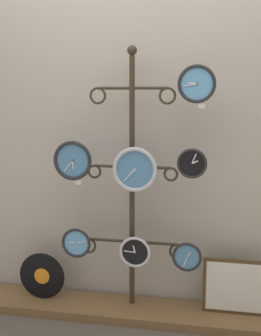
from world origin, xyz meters
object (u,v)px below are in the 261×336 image
(clock_top_right, at_px, (197,84))
(clock_bottom_left, at_px, (76,243))
(display_stand, at_px, (132,220))
(clock_middle_left, at_px, (73,161))
(clock_middle_center, at_px, (135,169))
(picture_frame, at_px, (235,287))
(clock_middle_right, at_px, (192,163))
(clock_bottom_right, at_px, (187,257))
(vinyl_record, at_px, (42,276))
(clock_bottom_center, at_px, (135,252))

(clock_top_right, xyz_separation_m, clock_bottom_left, (-0.80, -0.00, -1.07))
(display_stand, bearing_deg, clock_middle_left, -165.81)
(clock_middle_left, relative_size, clock_bottom_left, 1.29)
(display_stand, distance_m, clock_top_right, 1.01)
(clock_middle_center, bearing_deg, display_stand, 112.27)
(picture_frame, bearing_deg, clock_middle_right, -169.24)
(picture_frame, bearing_deg, clock_top_right, -165.01)
(clock_bottom_left, xyz_separation_m, picture_frame, (1.07, 0.07, -0.26))
(clock_top_right, bearing_deg, picture_frame, 14.99)
(clock_middle_left, height_order, clock_bottom_right, clock_middle_left)
(clock_middle_center, distance_m, vinyl_record, 1.05)
(display_stand, xyz_separation_m, clock_middle_right, (0.41, -0.07, 0.41))
(vinyl_record, bearing_deg, clock_middle_left, -8.10)
(clock_middle_center, relative_size, vinyl_record, 0.88)
(clock_middle_right, bearing_deg, clock_bottom_right, -145.56)
(clock_middle_right, distance_m, clock_bottom_left, 0.96)
(clock_bottom_center, bearing_deg, display_stand, 112.06)
(clock_middle_center, bearing_deg, clock_top_right, 0.11)
(clock_middle_center, height_order, clock_bottom_center, clock_middle_center)
(clock_middle_center, relative_size, clock_bottom_left, 1.43)
(display_stand, height_order, clock_top_right, display_stand)
(clock_middle_center, distance_m, clock_bottom_center, 0.55)
(clock_bottom_left, relative_size, clock_bottom_center, 0.98)
(clock_middle_left, relative_size, clock_middle_center, 0.90)
(display_stand, bearing_deg, clock_top_right, -12.25)
(display_stand, xyz_separation_m, clock_top_right, (0.43, -0.09, 0.91))
(clock_bottom_center, height_order, picture_frame, clock_bottom_center)
(clock_bottom_left, bearing_deg, clock_bottom_right, 0.36)
(clock_top_right, relative_size, clock_middle_center, 0.80)
(clock_top_right, bearing_deg, clock_middle_right, 139.28)
(display_stand, xyz_separation_m, clock_bottom_left, (-0.37, -0.09, -0.16))
(clock_middle_left, height_order, vinyl_record, clock_middle_left)
(display_stand, xyz_separation_m, clock_middle_left, (-0.38, -0.10, 0.41))
(display_stand, relative_size, clock_top_right, 7.67)
(clock_top_right, bearing_deg, clock_bottom_right, 173.88)
(clock_top_right, xyz_separation_m, vinyl_record, (-1.07, 0.03, -1.34))
(clock_middle_center, height_order, clock_bottom_left, clock_middle_center)
(clock_middle_left, bearing_deg, clock_middle_right, 1.59)
(clock_middle_center, relative_size, clock_bottom_right, 1.51)
(clock_middle_left, relative_size, picture_frame, 0.63)
(clock_bottom_right, xyz_separation_m, picture_frame, (0.31, 0.07, -0.21))
(clock_top_right, distance_m, picture_frame, 1.35)
(clock_middle_center, xyz_separation_m, clock_bottom_center, (0.00, -0.01, -0.55))
(clock_middle_left, bearing_deg, picture_frame, 4.11)
(display_stand, height_order, picture_frame, display_stand)
(clock_middle_left, distance_m, vinyl_record, 0.88)
(clock_top_right, height_order, vinyl_record, clock_top_right)
(clock_bottom_left, height_order, clock_bottom_center, clock_bottom_left)
(clock_middle_center, bearing_deg, clock_bottom_right, 0.82)
(clock_bottom_center, relative_size, vinyl_record, 0.63)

